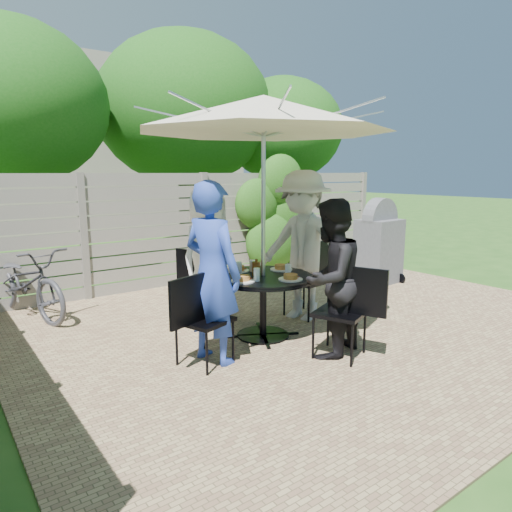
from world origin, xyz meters
TOP-DOWN VIEW (x-y plane):
  - backyard_envelope at (0.09, 10.29)m, footprint 60.00×60.00m
  - patio_table at (-0.87, 0.23)m, footprint 1.37×1.37m
  - umbrella at (-0.87, 0.23)m, footprint 3.39×3.39m
  - chair_back at (-1.14, 1.15)m, footprint 0.53×0.68m
  - person_back at (-1.10, 1.02)m, footprint 0.94×0.75m
  - chair_left at (-1.79, -0.05)m, footprint 0.71×0.56m
  - person_left at (-1.66, -0.01)m, footprint 0.60×0.75m
  - chair_front at (-0.59, -0.70)m, footprint 0.60×0.73m
  - person_front at (-0.63, -0.57)m, footprint 0.92×0.80m
  - chair_right at (0.06, 0.50)m, footprint 0.73×0.53m
  - person_right at (-0.07, 0.46)m, footprint 1.02×1.36m
  - plate_back at (-0.97, 0.57)m, footprint 0.26×0.26m
  - plate_left at (-1.21, 0.12)m, footprint 0.26×0.26m
  - plate_front at (-0.76, -0.12)m, footprint 0.26×0.26m
  - plate_right at (-0.52, 0.33)m, footprint 0.26×0.26m
  - glass_back at (-1.04, 0.45)m, footprint 0.07×0.07m
  - glass_left at (-1.08, 0.05)m, footprint 0.07×0.07m
  - glass_front at (-0.69, 0.01)m, footprint 0.07×0.07m
  - syrup_jug at (-0.94, 0.26)m, footprint 0.09×0.09m
  - coffee_cup at (-0.83, 0.47)m, footprint 0.08×0.08m
  - bicycle at (-2.86, 2.60)m, footprint 1.12×1.87m
  - bbq_grill at (2.25, 1.12)m, footprint 0.74×0.59m

SIDE VIEW (x-z plane):
  - chair_back at x=-1.14m, z-range -0.18..0.72m
  - chair_left at x=-1.79m, z-range -0.18..0.74m
  - chair_front at x=-0.59m, z-range -0.19..0.77m
  - chair_right at x=0.06m, z-range -0.19..0.77m
  - bicycle at x=-2.86m, z-range 0.00..0.93m
  - patio_table at x=-0.87m, z-range 0.14..0.87m
  - bbq_grill at x=2.25m, z-range -0.06..1.38m
  - plate_back at x=-0.97m, z-range 0.72..0.78m
  - plate_left at x=-1.21m, z-range 0.72..0.78m
  - plate_front at x=-0.76m, z-range 0.72..0.78m
  - plate_right at x=-0.52m, z-range 0.72..0.78m
  - coffee_cup at x=-0.83m, z-range 0.72..0.84m
  - glass_back at x=-1.04m, z-range 0.72..0.86m
  - glass_left at x=-1.08m, z-range 0.72..0.86m
  - glass_front at x=-0.69m, z-range 0.72..0.86m
  - person_front at x=-0.63m, z-range 0.00..1.60m
  - syrup_jug at x=-0.94m, z-range 0.72..0.88m
  - person_back at x=-1.10m, z-range 0.00..1.68m
  - person_left at x=-1.66m, z-range 0.00..1.78m
  - person_right at x=-0.07m, z-range 0.00..1.88m
  - umbrella at x=-0.87m, z-range 1.13..3.77m
  - backyard_envelope at x=0.09m, z-range 0.11..5.11m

